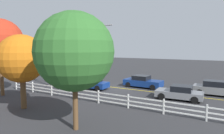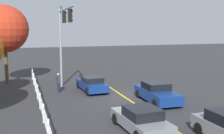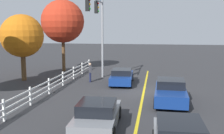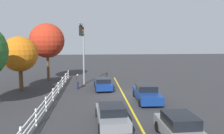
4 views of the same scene
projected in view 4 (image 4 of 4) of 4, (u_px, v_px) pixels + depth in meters
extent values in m
plane|color=#2D2D30|center=(123.00, 95.00, 21.65)|extent=(120.00, 120.00, 0.00)
cube|color=gold|center=(130.00, 107.00, 17.70)|extent=(28.00, 0.16, 0.01)
cylinder|color=gray|center=(84.00, 55.00, 26.33)|extent=(0.20, 0.20, 7.34)
cylinder|color=gray|center=(81.00, 25.00, 22.39)|extent=(7.10, 0.12, 0.12)
cube|color=#0C59B2|center=(83.00, 25.00, 24.98)|extent=(1.10, 0.03, 0.28)
cube|color=black|center=(82.00, 32.00, 23.51)|extent=(0.32, 0.28, 1.00)
sphere|color=red|center=(83.00, 29.00, 23.48)|extent=(0.17, 0.17, 0.17)
sphere|color=orange|center=(84.00, 32.00, 23.52)|extent=(0.17, 0.17, 0.17)
sphere|color=#148C19|center=(84.00, 35.00, 23.56)|extent=(0.17, 0.17, 0.17)
cube|color=black|center=(80.00, 30.00, 20.65)|extent=(0.32, 0.28, 1.00)
sphere|color=red|center=(82.00, 27.00, 20.62)|extent=(0.17, 0.17, 0.17)
sphere|color=orange|center=(82.00, 30.00, 20.66)|extent=(0.17, 0.17, 0.17)
sphere|color=#148C19|center=(82.00, 34.00, 20.70)|extent=(0.17, 0.17, 0.17)
cube|color=slate|center=(112.00, 116.00, 14.11)|extent=(4.32, 2.06, 0.59)
cube|color=black|center=(112.00, 109.00, 13.83)|extent=(1.91, 1.76, 0.53)
cylinder|color=black|center=(97.00, 112.00, 15.44)|extent=(0.65, 0.25, 0.64)
cylinder|color=black|center=(121.00, 111.00, 15.66)|extent=(0.65, 0.25, 0.64)
cylinder|color=black|center=(100.00, 129.00, 12.60)|extent=(0.65, 0.25, 0.64)
cylinder|color=black|center=(129.00, 127.00, 12.83)|extent=(0.65, 0.25, 0.64)
cube|color=slate|center=(181.00, 133.00, 11.49)|extent=(4.37, 1.83, 0.71)
cube|color=black|center=(180.00, 120.00, 11.63)|extent=(2.00, 1.61, 0.57)
cylinder|color=black|center=(184.00, 126.00, 13.07)|extent=(0.64, 0.23, 0.64)
cylinder|color=black|center=(158.00, 127.00, 12.90)|extent=(0.64, 0.23, 0.64)
cube|color=navy|center=(147.00, 95.00, 19.38)|extent=(4.67, 2.04, 0.71)
cube|color=black|center=(146.00, 88.00, 19.53)|extent=(1.92, 1.76, 0.53)
cylinder|color=black|center=(161.00, 102.00, 17.91)|extent=(0.65, 0.24, 0.64)
cylinder|color=black|center=(140.00, 103.00, 17.81)|extent=(0.65, 0.24, 0.64)
cylinder|color=black|center=(152.00, 93.00, 21.01)|extent=(0.65, 0.24, 0.64)
cylinder|color=black|center=(134.00, 93.00, 20.92)|extent=(0.65, 0.24, 0.64)
cube|color=navy|center=(103.00, 84.00, 24.14)|extent=(4.34, 1.97, 0.62)
cube|color=black|center=(103.00, 80.00, 23.87)|extent=(1.99, 1.67, 0.46)
cylinder|color=black|center=(95.00, 84.00, 25.48)|extent=(0.65, 0.25, 0.64)
cylinder|color=black|center=(108.00, 83.00, 25.70)|extent=(0.65, 0.25, 0.64)
cylinder|color=black|center=(97.00, 89.00, 22.64)|extent=(0.65, 0.25, 0.64)
cylinder|color=black|center=(112.00, 89.00, 22.86)|extent=(0.65, 0.25, 0.64)
cylinder|color=#191E3F|center=(78.00, 85.00, 24.34)|extent=(0.16, 0.16, 0.85)
cylinder|color=#191E3F|center=(78.00, 85.00, 24.15)|extent=(0.16, 0.16, 0.85)
cube|color=#333338|center=(78.00, 79.00, 24.15)|extent=(0.45, 0.34, 0.62)
sphere|color=tan|center=(78.00, 75.00, 24.10)|extent=(0.22, 0.22, 0.22)
cube|color=white|center=(36.00, 117.00, 13.77)|extent=(0.10, 0.10, 1.15)
cube|color=white|center=(46.00, 104.00, 16.63)|extent=(0.10, 0.10, 1.15)
cube|color=white|center=(53.00, 95.00, 19.48)|extent=(0.10, 0.10, 1.15)
cube|color=white|center=(58.00, 88.00, 22.34)|extent=(0.10, 0.10, 1.15)
cube|color=white|center=(62.00, 82.00, 25.19)|extent=(0.10, 0.10, 1.15)
cube|color=white|center=(66.00, 78.00, 28.05)|extent=(0.10, 0.10, 1.15)
cube|color=white|center=(68.00, 74.00, 30.91)|extent=(0.10, 0.10, 1.15)
cube|color=white|center=(50.00, 95.00, 18.01)|extent=(26.00, 0.06, 0.09)
cube|color=white|center=(50.00, 99.00, 18.05)|extent=(26.00, 0.06, 0.09)
cube|color=white|center=(50.00, 102.00, 18.09)|extent=(26.00, 0.06, 0.09)
cylinder|color=brown|center=(21.00, 79.00, 23.39)|extent=(0.43, 0.43, 2.60)
sphere|color=#C66614|center=(20.00, 54.00, 23.04)|extent=(3.82, 3.82, 3.82)
cylinder|color=brown|center=(48.00, 67.00, 29.14)|extent=(0.35, 0.35, 3.70)
sphere|color=#B22D19|center=(47.00, 41.00, 28.69)|extent=(4.65, 4.65, 4.65)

